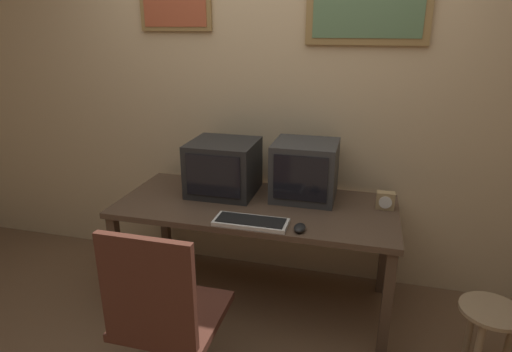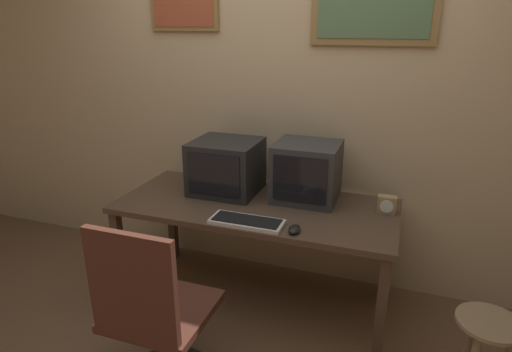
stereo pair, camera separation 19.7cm
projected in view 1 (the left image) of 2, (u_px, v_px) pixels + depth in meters
The scene contains 9 objects.
wall_back at pixel (275, 96), 2.93m from camera, with size 8.00×0.08×2.60m.
desk at pixel (256, 214), 2.70m from camera, with size 1.73×0.76×0.71m.
monitor_left at pixel (224, 167), 2.81m from camera, with size 0.43×0.41×0.35m.
monitor_right at pixel (305, 170), 2.72m from camera, with size 0.40×0.37×0.37m.
keyboard_main at pixel (251, 222), 2.40m from camera, with size 0.42×0.17×0.03m.
mouse_near_keyboard at pixel (300, 228), 2.32m from camera, with size 0.06×0.10×0.04m.
desk_clock at pixel (385, 201), 2.59m from camera, with size 0.11×0.06×0.11m.
office_chair at pixel (168, 330), 2.01m from camera, with size 0.49×0.49×0.98m.
side_stool at pixel (488, 327), 2.16m from camera, with size 0.31×0.31×0.44m.
Camera 1 is at (0.64, -1.56, 1.77)m, focal length 30.00 mm.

